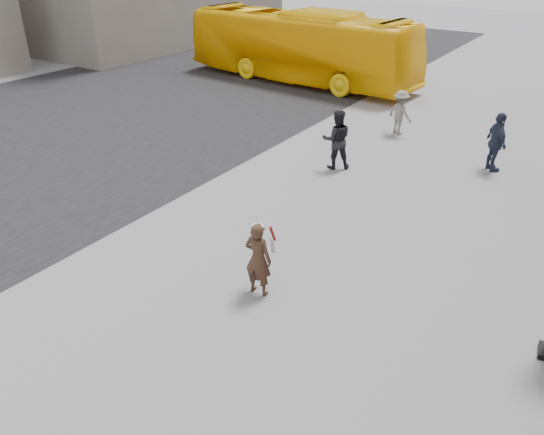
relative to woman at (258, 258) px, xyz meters
The scene contains 7 objects.
ground 1.18m from the woman, 41.85° to the left, with size 100.00×100.00×0.00m, color #9E9EA3.
road 13.59m from the woman, 155.77° to the left, with size 16.00×60.00×0.01m, color black.
woman is the anchor object (origin of this frame).
bus 17.83m from the woman, 118.39° to the left, with size 2.81×12.02×3.35m, color yellow.
pedestrian_a 6.93m from the woman, 104.73° to the left, with size 0.89×0.70×1.84m, color black.
pedestrian_b 10.91m from the woman, 97.00° to the left, with size 1.02×0.59×1.59m, color gray.
pedestrian_c 9.47m from the woman, 75.56° to the left, with size 1.07×0.44×1.82m, color #283147.
Camera 1 is at (4.47, -7.77, 6.44)m, focal length 35.00 mm.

